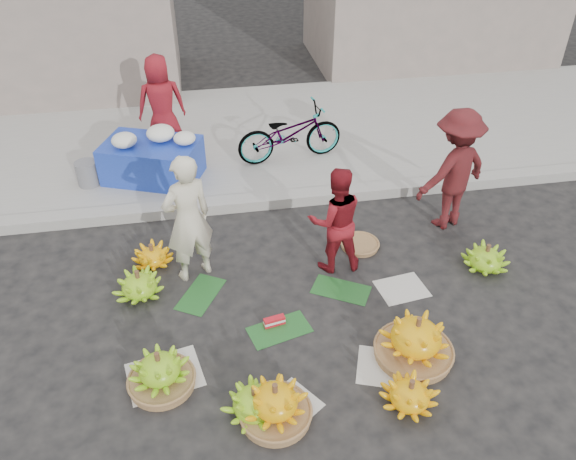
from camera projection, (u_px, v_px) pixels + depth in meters
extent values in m
plane|color=black|center=(286.00, 316.00, 6.13)|extent=(80.00, 80.00, 0.00)
cube|color=#989590|center=(259.00, 201.00, 7.84)|extent=(40.00, 0.25, 0.15)
cube|color=#989590|center=(243.00, 136.00, 9.52)|extent=(40.00, 4.00, 0.12)
cylinder|color=olive|center=(162.00, 381.00, 5.36)|extent=(0.63, 0.63, 0.09)
cylinder|color=brown|center=(157.00, 358.00, 5.16)|extent=(0.05, 0.05, 0.12)
cylinder|color=brown|center=(254.00, 392.00, 4.96)|extent=(0.05, 0.05, 0.12)
cylinder|color=olive|center=(275.00, 414.00, 5.06)|extent=(0.65, 0.65, 0.09)
cylinder|color=brown|center=(275.00, 389.00, 4.86)|extent=(0.05, 0.05, 0.12)
cylinder|color=brown|center=(412.00, 385.00, 5.04)|extent=(0.05, 0.05, 0.12)
cylinder|color=olive|center=(413.00, 352.00, 5.66)|extent=(0.78, 0.78, 0.09)
cylinder|color=brown|center=(419.00, 323.00, 5.41)|extent=(0.05, 0.05, 0.12)
cylinder|color=brown|center=(488.00, 249.00, 6.62)|extent=(0.05, 0.05, 0.12)
cylinder|color=brown|center=(137.00, 275.00, 6.24)|extent=(0.05, 0.05, 0.12)
cylinder|color=brown|center=(151.00, 249.00, 6.71)|extent=(0.05, 0.05, 0.12)
cylinder|color=olive|center=(360.00, 245.00, 7.12)|extent=(0.61, 0.61, 0.05)
cube|color=red|center=(274.00, 321.00, 5.99)|extent=(0.24, 0.12, 0.09)
imported|color=beige|center=(188.00, 219.00, 6.24)|extent=(0.69, 0.59, 1.59)
imported|color=maroon|center=(335.00, 220.00, 6.44)|extent=(0.65, 0.51, 1.34)
imported|color=maroon|center=(454.00, 170.00, 7.08)|extent=(1.20, 0.94, 1.63)
cube|color=#1A35AE|center=(152.00, 160.00, 8.13)|extent=(1.54, 1.26, 0.55)
ellipsoid|color=white|center=(124.00, 141.00, 7.82)|extent=(0.35, 0.35, 0.20)
ellipsoid|color=white|center=(161.00, 134.00, 7.97)|extent=(0.40, 0.40, 0.22)
ellipsoid|color=white|center=(185.00, 139.00, 7.90)|extent=(0.31, 0.31, 0.17)
cylinder|color=slate|center=(88.00, 173.00, 8.03)|extent=(0.31, 0.31, 0.36)
imported|color=maroon|center=(161.00, 103.00, 8.62)|extent=(0.79, 0.58, 1.50)
imported|color=gray|center=(290.00, 133.00, 8.50)|extent=(0.79, 1.70, 0.86)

